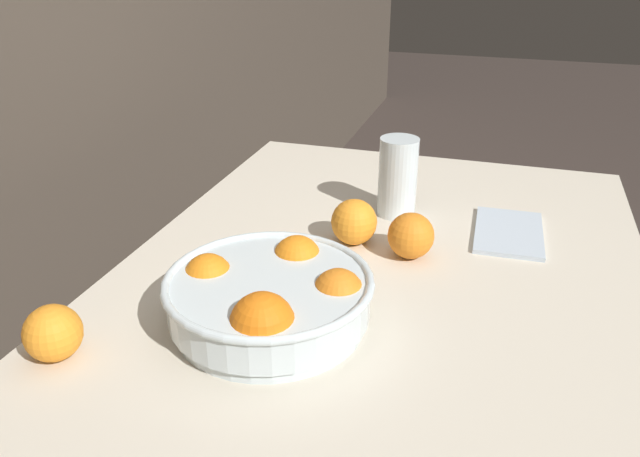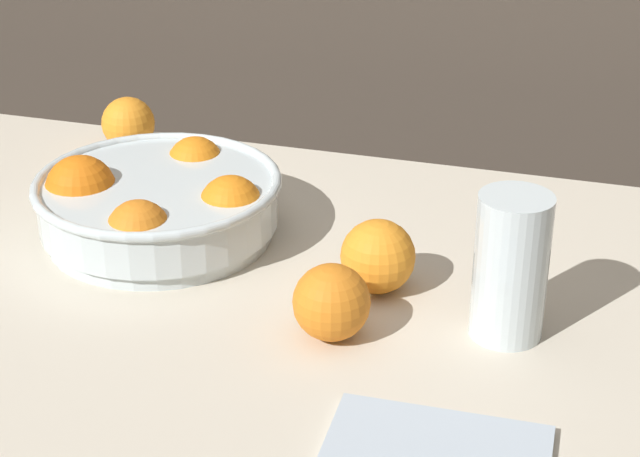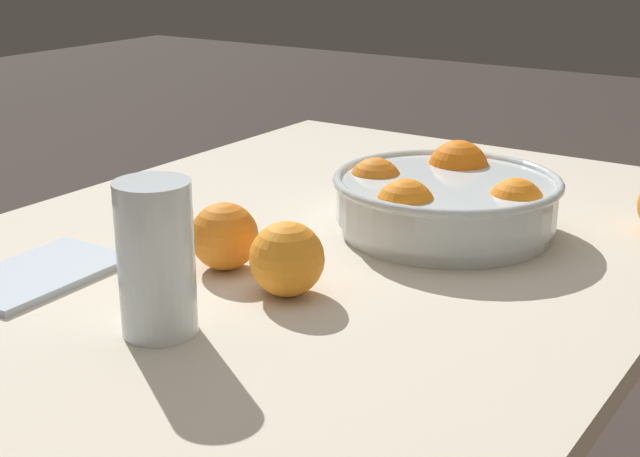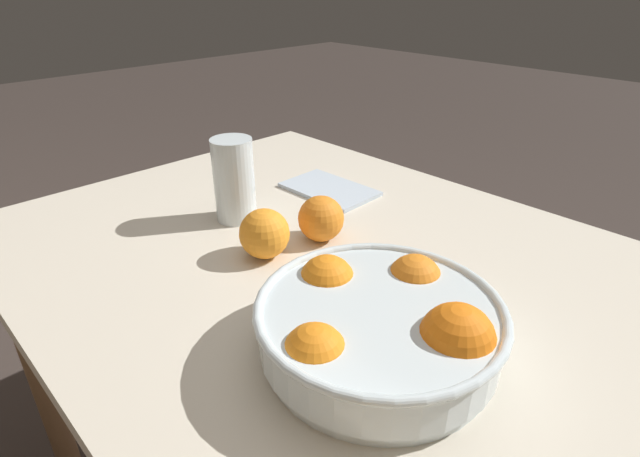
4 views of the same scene
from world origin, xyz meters
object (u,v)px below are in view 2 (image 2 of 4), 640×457
object	(u,v)px
fruit_bowl	(158,203)
juice_glass	(510,275)
orange_loose_aside	(331,302)
orange_loose_front	(378,256)
orange_loose_near_bowl	(128,123)

from	to	relation	value
fruit_bowl	juice_glass	xyz separation A→B (m)	(0.42, -0.10, 0.02)
juice_glass	orange_loose_aside	size ratio (longest dim) A/B	1.94
juice_glass	orange_loose_aside	world-z (taller)	juice_glass
orange_loose_front	juice_glass	bearing A→B (deg)	-18.32
fruit_bowl	orange_loose_aside	distance (m)	0.30
fruit_bowl	orange_loose_near_bowl	world-z (taller)	fruit_bowl
juice_glass	orange_loose_near_bowl	bearing A→B (deg)	149.78
juice_glass	orange_loose_front	bearing A→B (deg)	161.68
fruit_bowl	orange_loose_near_bowl	xyz separation A→B (m)	(-0.15, 0.24, -0.01)
fruit_bowl	orange_loose_front	size ratio (longest dim) A/B	3.59
orange_loose_near_bowl	orange_loose_aside	bearing A→B (deg)	-43.74
fruit_bowl	juice_glass	size ratio (longest dim) A/B	1.91
orange_loose_front	orange_loose_aside	world-z (taller)	orange_loose_front
orange_loose_front	orange_loose_aside	size ratio (longest dim) A/B	1.03
orange_loose_near_bowl	fruit_bowl	bearing A→B (deg)	-57.37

